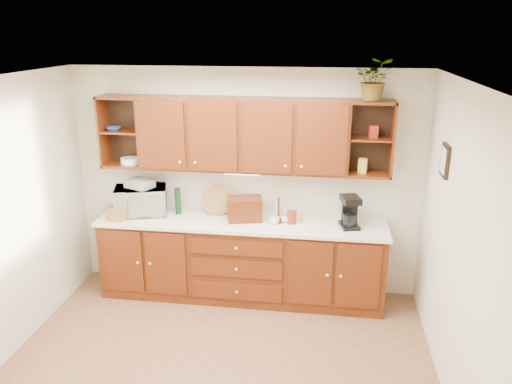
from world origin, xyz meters
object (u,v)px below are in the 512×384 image
(microwave, at_px, (141,201))
(potted_plant, at_px, (375,79))
(bread_box, at_px, (245,209))
(coffee_maker, at_px, (350,212))

(microwave, relative_size, potted_plant, 1.36)
(bread_box, bearing_deg, microwave, 164.74)
(bread_box, height_order, potted_plant, potted_plant)
(potted_plant, bearing_deg, microwave, -179.24)
(bread_box, bearing_deg, potted_plant, -10.59)
(microwave, bearing_deg, potted_plant, -15.17)
(microwave, bearing_deg, coffee_maker, -17.44)
(coffee_maker, bearing_deg, microwave, 163.78)
(microwave, xyz_separation_m, coffee_maker, (2.37, -0.06, 0.01))
(microwave, distance_m, potted_plant, 2.91)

